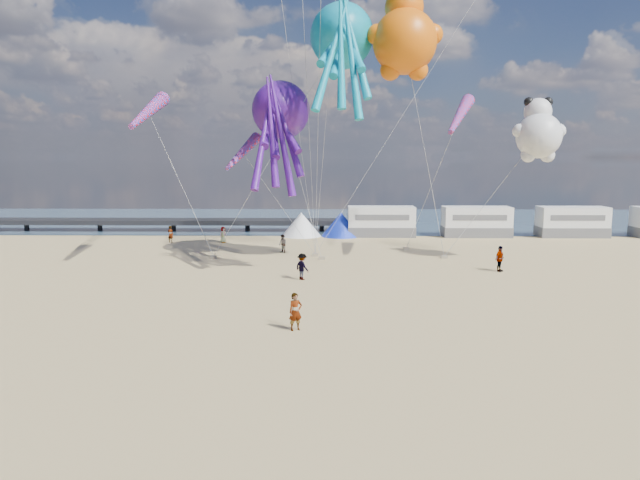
{
  "coord_description": "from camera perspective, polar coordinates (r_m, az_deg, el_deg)",
  "views": [
    {
      "loc": [
        0.82,
        -16.74,
        7.85
      ],
      "look_at": [
        0.45,
        6.0,
        4.54
      ],
      "focal_mm": 32.0,
      "sensor_mm": 36.0,
      "label": 1
    }
  ],
  "objects": [
    {
      "name": "tent_blue",
      "position": [
        57.14,
        2.12,
        1.58
      ],
      "size": [
        4.0,
        4.0,
        2.4
      ],
      "primitive_type": "cone",
      "color": "#1933CC",
      "rests_on": "ground"
    },
    {
      "name": "sandbag_e",
      "position": [
        45.61,
        -0.48,
        -1.5
      ],
      "size": [
        0.5,
        0.35,
        0.22
      ],
      "primitive_type": "cube",
      "color": "gray",
      "rests_on": "ground"
    },
    {
      "name": "motorhome_2",
      "position": [
        62.0,
        23.9,
        1.68
      ],
      "size": [
        6.6,
        2.5,
        3.0
      ],
      "primitive_type": "cube",
      "color": "silver",
      "rests_on": "ground"
    },
    {
      "name": "motorhome_1",
      "position": [
        58.95,
        15.37,
        1.79
      ],
      "size": [
        6.6,
        2.5,
        3.0
      ],
      "primitive_type": "cube",
      "color": "silver",
      "rests_on": "ground"
    },
    {
      "name": "tent_white",
      "position": [
        57.2,
        -1.89,
        1.59
      ],
      "size": [
        4.0,
        4.0,
        2.4
      ],
      "primitive_type": "cone",
      "color": "white",
      "rests_on": "ground"
    },
    {
      "name": "beachgoer_1",
      "position": [
        47.17,
        -3.74,
        -0.39
      ],
      "size": [
        0.87,
        0.88,
        1.53
      ],
      "primitive_type": "imported",
      "rotation": [
        0.0,
        0.0,
        5.46
      ],
      "color": "#7F6659",
      "rests_on": "ground"
    },
    {
      "name": "ground",
      "position": [
        18.51,
        -1.76,
        -16.83
      ],
      "size": [
        120.0,
        120.0,
        0.0
      ],
      "primitive_type": "plane",
      "color": "tan",
      "rests_on": "ground"
    },
    {
      "name": "sandbag_c",
      "position": [
        45.76,
        12.32,
        -1.66
      ],
      "size": [
        0.5,
        0.35,
        0.22
      ],
      "primitive_type": "cube",
      "color": "gray",
      "rests_on": "ground"
    },
    {
      "name": "kite_panda",
      "position": [
        44.8,
        21.04,
        9.71
      ],
      "size": [
        4.63,
        4.45,
        5.57
      ],
      "primitive_type": null,
      "rotation": [
        0.0,
        0.0,
        0.21
      ],
      "color": "silver"
    },
    {
      "name": "kite_octopus_purple",
      "position": [
        44.57,
        -3.92,
        12.81
      ],
      "size": [
        7.58,
        10.28,
        10.8
      ],
      "primitive_type": null,
      "rotation": [
        0.0,
        0.0,
        0.42
      ],
      "color": "#43117C"
    },
    {
      "name": "sandbag_b",
      "position": [
        44.12,
        0.17,
        -1.84
      ],
      "size": [
        0.5,
        0.35,
        0.22
      ],
      "primitive_type": "cube",
      "color": "gray",
      "rests_on": "ground"
    },
    {
      "name": "water",
      "position": [
        72.17,
        0.29,
        2.04
      ],
      "size": [
        120.0,
        120.0,
        0.0
      ],
      "primitive_type": "plane",
      "color": "#314A5F",
      "rests_on": "ground"
    },
    {
      "name": "kite_octopus_teal",
      "position": [
        42.98,
        2.19,
        19.68
      ],
      "size": [
        4.73,
        9.84,
        10.96
      ],
      "primitive_type": null,
      "rotation": [
        0.0,
        0.0,
        0.07
      ],
      "color": "#0B88A5"
    },
    {
      "name": "beachgoer_5",
      "position": [
        54.69,
        -14.72,
        0.57
      ],
      "size": [
        1.51,
        1.0,
        1.56
      ],
      "primitive_type": "imported",
      "rotation": [
        0.0,
        0.0,
        2.74
      ],
      "color": "#7F6659",
      "rests_on": "ground"
    },
    {
      "name": "beachgoer_2",
      "position": [
        36.85,
        -1.79,
        -2.67
      ],
      "size": [
        1.04,
        1.05,
        1.72
      ],
      "primitive_type": "imported",
      "rotation": [
        0.0,
        0.0,
        2.32
      ],
      "color": "#7F6659",
      "rests_on": "ground"
    },
    {
      "name": "sandbag_a",
      "position": [
        45.45,
        -10.58,
        -1.68
      ],
      "size": [
        0.5,
        0.35,
        0.22
      ],
      "primitive_type": "cube",
      "color": "gray",
      "rests_on": "ground"
    },
    {
      "name": "standing_person",
      "position": [
        26.22,
        -2.47,
        -7.17
      ],
      "size": [
        0.75,
        0.65,
        1.74
      ],
      "primitive_type": "imported",
      "rotation": [
        0.0,
        0.0,
        0.44
      ],
      "color": "tan",
      "rests_on": "ground"
    },
    {
      "name": "beachgoer_3",
      "position": [
        41.34,
        17.53,
        -1.8
      ],
      "size": [
        1.29,
        1.29,
        1.79
      ],
      "primitive_type": "imported",
      "rotation": [
        0.0,
        0.0,
        0.78
      ],
      "color": "#7F6659",
      "rests_on": "ground"
    },
    {
      "name": "beachgoer_0",
      "position": [
        53.56,
        -9.66,
        0.53
      ],
      "size": [
        0.62,
        0.64,
        1.49
      ],
      "primitive_type": "imported",
      "rotation": [
        0.0,
        0.0,
        0.87
      ],
      "color": "#7F6659",
      "rests_on": "ground"
    },
    {
      "name": "kite_teddy_orange",
      "position": [
        41.22,
        8.47,
        19.02
      ],
      "size": [
        5.41,
        5.11,
        7.48
      ],
      "primitive_type": null,
      "rotation": [
        0.0,
        0.0,
        -0.02
      ],
      "color": "#E35F08"
    },
    {
      "name": "windsock_left",
      "position": [
        43.18,
        -16.82,
        12.18
      ],
      "size": [
        1.3,
        7.23,
        7.2
      ],
      "primitive_type": null,
      "rotation": [
        0.0,
        0.0,
        -0.03
      ],
      "color": "red"
    },
    {
      "name": "sandbag_d",
      "position": [
        49.29,
        8.62,
        -0.86
      ],
      "size": [
        0.5,
        0.35,
        0.22
      ],
      "primitive_type": "cube",
      "color": "gray",
      "rests_on": "ground"
    },
    {
      "name": "pier",
      "position": [
        67.58,
        -24.32,
        1.71
      ],
      "size": [
        60.0,
        3.0,
        0.5
      ],
      "primitive_type": "cube",
      "color": "black",
      "rests_on": "ground"
    },
    {
      "name": "windsock_right",
      "position": [
        44.12,
        -7.76,
        8.67
      ],
      "size": [
        2.72,
        5.07,
        5.09
      ],
      "primitive_type": null,
      "rotation": [
        0.0,
        0.0,
        -0.38
      ],
      "color": "red"
    },
    {
      "name": "windsock_mid",
      "position": [
        44.64,
        13.81,
        12.02
      ],
      "size": [
        3.58,
        6.26,
        6.42
      ],
      "primitive_type": null,
      "rotation": [
        0.0,
        0.0,
        -0.43
      ],
      "color": "red"
    },
    {
      "name": "motorhome_0",
      "position": [
        57.33,
        6.13,
        1.86
      ],
      "size": [
        6.6,
        2.5,
        3.0
      ],
      "primitive_type": "cube",
      "color": "silver",
      "rests_on": "ground"
    }
  ]
}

